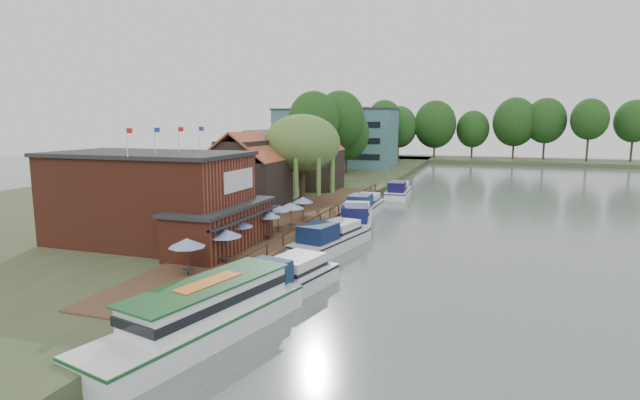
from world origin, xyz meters
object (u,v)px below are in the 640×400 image
(cottage_c, at_px, (314,160))
(umbrella_6, at_px, (303,209))
(umbrella_2, at_px, (238,235))
(cruiser_1, at_px, (330,235))
(umbrella_4, at_px, (278,218))
(cruiser_4, at_px, (398,189))
(umbrella_5, at_px, (291,216))
(cottage_b, at_px, (261,164))
(umbrella_3, at_px, (269,225))
(swan, at_px, (228,303))
(hotel_block, at_px, (336,137))
(umbrella_1, at_px, (225,246))
(cruiser_0, at_px, (282,276))
(tour_boat, at_px, (200,312))
(cruiser_3, at_px, (364,203))
(pub, at_px, (170,199))
(cruiser_2, at_px, (356,215))
(umbrella_0, at_px, (188,257))
(willow, at_px, (302,161))
(cottage_a, at_px, (246,172))

(cottage_c, bearing_deg, umbrella_6, -73.18)
(umbrella_2, relative_size, cruiser_1, 0.23)
(umbrella_4, distance_m, cruiser_4, 30.69)
(umbrella_5, relative_size, cruiser_4, 0.24)
(cottage_b, relative_size, umbrella_3, 4.04)
(swan, bearing_deg, cruiser_1, 82.98)
(umbrella_6, bearing_deg, hotel_block, 103.97)
(umbrella_1, height_order, cruiser_0, umbrella_1)
(cruiser_1, bearing_deg, tour_boat, -80.37)
(umbrella_2, bearing_deg, cruiser_3, 80.50)
(cottage_b, bearing_deg, pub, -80.91)
(cruiser_2, bearing_deg, cruiser_3, 85.91)
(cruiser_4, bearing_deg, umbrella_5, -101.86)
(cottage_c, height_order, umbrella_5, cottage_c)
(umbrella_5, xyz_separation_m, swan, (2.55, -16.21, -2.07))
(cruiser_4, bearing_deg, cottage_b, -145.79)
(umbrella_4, relative_size, cruiser_0, 0.23)
(umbrella_4, bearing_deg, umbrella_0, -91.64)
(umbrella_0, distance_m, umbrella_2, 6.36)
(cruiser_1, xyz_separation_m, cruiser_3, (-1.19, 16.98, -0.02))
(cruiser_0, relative_size, swan, 23.68)
(cruiser_1, xyz_separation_m, cruiser_4, (0.41, 30.65, -0.06))
(cottage_b, bearing_deg, umbrella_4, -60.80)
(umbrella_2, xyz_separation_m, swan, (3.36, -7.76, -2.07))
(hotel_block, height_order, umbrella_6, hotel_block)
(willow, distance_m, tour_boat, 33.57)
(cottage_c, bearing_deg, umbrella_4, -77.01)
(cruiser_1, distance_m, swan, 14.39)
(cruiser_1, xyz_separation_m, swan, (-1.76, -14.25, -1.04))
(cruiser_3, bearing_deg, swan, -90.56)
(umbrella_0, distance_m, umbrella_1, 3.29)
(umbrella_6, distance_m, cruiser_3, 12.03)
(hotel_block, bearing_deg, umbrella_3, -77.65)
(umbrella_5, bearing_deg, cruiser_1, -24.45)
(hotel_block, bearing_deg, umbrella_0, -79.82)
(umbrella_3, height_order, cruiser_1, umbrella_3)
(umbrella_2, relative_size, cruiser_4, 0.24)
(umbrella_1, distance_m, cruiser_4, 40.61)
(umbrella_0, relative_size, umbrella_4, 1.00)
(umbrella_0, height_order, cruiser_1, umbrella_0)
(cruiser_3, bearing_deg, cottage_c, 133.00)
(umbrella_1, bearing_deg, willow, 97.98)
(cottage_c, height_order, willow, willow)
(umbrella_1, bearing_deg, cottage_c, 100.26)
(cottage_a, xyz_separation_m, umbrella_6, (7.80, -3.50, -2.96))
(umbrella_3, bearing_deg, cottage_c, 102.52)
(umbrella_2, height_order, cruiser_1, umbrella_2)
(willow, xyz_separation_m, cruiser_0, (8.31, -25.58, -4.94))
(cottage_b, distance_m, willow, 9.07)
(cruiser_1, distance_m, cruiser_3, 17.02)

